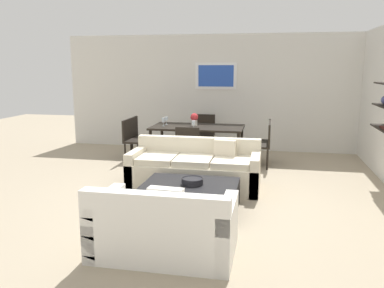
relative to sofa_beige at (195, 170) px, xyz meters
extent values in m
plane|color=tan|center=(0.12, -0.34, -0.29)|extent=(18.00, 18.00, 0.00)
cube|color=silver|center=(0.42, 3.19, 1.06)|extent=(8.40, 0.06, 2.70)
cube|color=white|center=(-0.11, 3.15, 1.45)|extent=(0.97, 0.02, 0.62)
cube|color=#264CB2|center=(-0.11, 3.13, 1.45)|extent=(0.83, 0.01, 0.49)
cube|color=beige|center=(-0.01, -0.04, -0.08)|extent=(2.11, 0.90, 0.42)
cube|color=beige|center=(-0.01, 0.33, 0.31)|extent=(2.11, 0.16, 0.36)
cube|color=beige|center=(-0.99, -0.04, 0.01)|extent=(0.14, 0.90, 0.60)
cube|color=beige|center=(0.98, -0.04, 0.01)|extent=(0.14, 0.90, 0.60)
cube|color=beige|center=(-0.62, -0.08, 0.18)|extent=(0.59, 0.70, 0.10)
cube|color=beige|center=(-0.01, -0.08, 0.18)|extent=(0.59, 0.70, 0.10)
cube|color=beige|center=(0.60, -0.08, 0.18)|extent=(0.59, 0.70, 0.10)
cube|color=beige|center=(0.47, 0.15, 0.31)|extent=(0.37, 0.17, 0.36)
cube|color=white|center=(0.13, -2.38, -0.08)|extent=(1.48, 0.90, 0.42)
cube|color=white|center=(0.13, -2.75, 0.31)|extent=(1.48, 0.16, 0.36)
cube|color=white|center=(0.80, -2.38, 0.01)|extent=(0.14, 0.90, 0.60)
cube|color=white|center=(-0.54, -2.38, 0.01)|extent=(0.14, 0.90, 0.60)
cube|color=white|center=(0.43, -2.34, 0.18)|extent=(0.58, 0.70, 0.10)
cube|color=white|center=(-0.17, -2.34, 0.18)|extent=(0.58, 0.70, 0.10)
cube|color=white|center=(0.19, -2.57, 0.31)|extent=(0.37, 0.15, 0.36)
cube|color=black|center=(0.14, -1.10, -0.10)|extent=(1.30, 0.98, 0.38)
cylinder|color=black|center=(0.17, -1.09, 0.13)|extent=(0.30, 0.30, 0.08)
torus|color=black|center=(0.17, -1.09, 0.17)|extent=(0.30, 0.30, 0.02)
cube|color=black|center=(-0.29, 1.76, 0.44)|extent=(1.88, 0.98, 0.04)
cylinder|color=black|center=(-1.17, 1.33, 0.06)|extent=(0.06, 0.06, 0.71)
cylinder|color=black|center=(0.59, 1.33, 0.06)|extent=(0.06, 0.06, 0.71)
cylinder|color=black|center=(-1.17, 2.19, 0.06)|extent=(0.06, 0.06, 0.71)
cylinder|color=black|center=(0.59, 2.19, 0.06)|extent=(0.06, 0.06, 0.71)
cube|color=black|center=(-0.29, 0.95, 0.14)|extent=(0.44, 0.44, 0.04)
cube|color=black|center=(-0.29, 0.75, 0.37)|extent=(0.44, 0.04, 0.43)
cylinder|color=black|center=(-0.11, 1.13, -0.09)|extent=(0.04, 0.04, 0.41)
cylinder|color=black|center=(-0.47, 1.13, -0.09)|extent=(0.04, 0.04, 0.41)
cylinder|color=black|center=(-0.11, 0.77, -0.09)|extent=(0.04, 0.04, 0.41)
cylinder|color=black|center=(-0.47, 0.77, -0.09)|extent=(0.04, 0.04, 0.41)
cube|color=black|center=(0.97, 1.54, 0.14)|extent=(0.44, 0.44, 0.04)
cube|color=black|center=(1.17, 1.54, 0.37)|extent=(0.04, 0.44, 0.43)
cylinder|color=black|center=(0.79, 1.72, -0.09)|extent=(0.04, 0.04, 0.41)
cylinder|color=black|center=(0.79, 1.36, -0.09)|extent=(0.04, 0.04, 0.41)
cylinder|color=black|center=(1.15, 1.72, -0.09)|extent=(0.04, 0.04, 0.41)
cylinder|color=black|center=(1.15, 1.36, -0.09)|extent=(0.04, 0.04, 0.41)
cube|color=black|center=(-0.29, 2.57, 0.14)|extent=(0.44, 0.44, 0.04)
cube|color=black|center=(-0.29, 2.77, 0.37)|extent=(0.44, 0.04, 0.43)
cylinder|color=black|center=(-0.47, 2.39, -0.09)|extent=(0.04, 0.04, 0.41)
cylinder|color=black|center=(-0.11, 2.39, -0.09)|extent=(0.04, 0.04, 0.41)
cylinder|color=black|center=(-0.47, 2.75, -0.09)|extent=(0.04, 0.04, 0.41)
cylinder|color=black|center=(-0.11, 2.75, -0.09)|extent=(0.04, 0.04, 0.41)
cube|color=black|center=(-1.55, 1.54, 0.14)|extent=(0.44, 0.44, 0.04)
cube|color=black|center=(-1.75, 1.54, 0.37)|extent=(0.04, 0.44, 0.43)
cylinder|color=black|center=(-1.37, 1.36, -0.09)|extent=(0.04, 0.04, 0.41)
cylinder|color=black|center=(-1.37, 1.72, -0.09)|extent=(0.04, 0.04, 0.41)
cylinder|color=black|center=(-1.73, 1.36, -0.09)|extent=(0.04, 0.04, 0.41)
cylinder|color=black|center=(-1.73, 1.72, -0.09)|extent=(0.04, 0.04, 0.41)
cube|color=black|center=(-1.55, 1.98, 0.14)|extent=(0.44, 0.44, 0.04)
cube|color=black|center=(-1.75, 1.98, 0.37)|extent=(0.04, 0.44, 0.43)
cylinder|color=black|center=(-1.37, 1.80, -0.09)|extent=(0.04, 0.04, 0.41)
cylinder|color=black|center=(-1.37, 2.16, -0.09)|extent=(0.04, 0.04, 0.41)
cylinder|color=black|center=(-1.73, 1.80, -0.09)|extent=(0.04, 0.04, 0.41)
cylinder|color=black|center=(-1.73, 2.16, -0.09)|extent=(0.04, 0.04, 0.41)
cube|color=black|center=(0.97, 1.98, 0.14)|extent=(0.44, 0.44, 0.04)
cube|color=black|center=(1.17, 1.98, 0.37)|extent=(0.04, 0.44, 0.43)
cylinder|color=black|center=(0.79, 2.16, -0.09)|extent=(0.04, 0.04, 0.41)
cylinder|color=black|center=(0.79, 1.80, -0.09)|extent=(0.04, 0.04, 0.41)
cylinder|color=black|center=(1.15, 2.16, -0.09)|extent=(0.04, 0.04, 0.41)
cylinder|color=black|center=(1.15, 1.80, -0.09)|extent=(0.04, 0.04, 0.41)
cylinder|color=silver|center=(-0.98, 1.63, 0.46)|extent=(0.06, 0.06, 0.01)
cylinder|color=silver|center=(-0.98, 1.63, 0.50)|extent=(0.01, 0.01, 0.08)
cylinder|color=silver|center=(-0.98, 1.63, 0.58)|extent=(0.07, 0.07, 0.09)
cylinder|color=silver|center=(-0.29, 1.33, 0.46)|extent=(0.06, 0.06, 0.01)
cylinder|color=silver|center=(-0.29, 1.33, 0.51)|extent=(0.01, 0.01, 0.09)
cylinder|color=silver|center=(-0.29, 1.33, 0.59)|extent=(0.06, 0.06, 0.09)
cylinder|color=silver|center=(-0.98, 1.88, 0.46)|extent=(0.06, 0.06, 0.01)
cylinder|color=silver|center=(-0.98, 1.88, 0.50)|extent=(0.01, 0.01, 0.08)
cylinder|color=silver|center=(-0.98, 1.88, 0.58)|extent=(0.08, 0.08, 0.07)
cylinder|color=silver|center=(-0.37, 1.81, 0.52)|extent=(0.13, 0.13, 0.12)
sphere|color=red|center=(-0.37, 1.81, 0.64)|extent=(0.16, 0.16, 0.16)
camera|label=1|loc=(1.19, -6.23, 1.67)|focal=37.31mm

